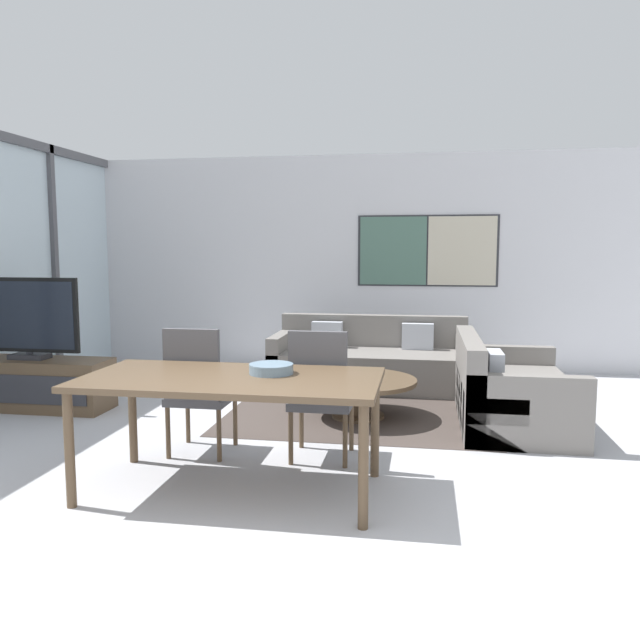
{
  "coord_description": "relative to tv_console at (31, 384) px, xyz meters",
  "views": [
    {
      "loc": [
        0.91,
        -2.84,
        1.57
      ],
      "look_at": [
        0.01,
        2.54,
        0.95
      ],
      "focal_mm": 35.0,
      "sensor_mm": 36.0,
      "label": 1
    }
  ],
  "objects": [
    {
      "name": "dining_table",
      "position": [
        2.6,
        -1.71,
        0.44
      ],
      "size": [
        1.91,
        0.95,
        0.76
      ],
      "color": "brown",
      "rests_on": "ground_plane"
    },
    {
      "name": "fruit_bowl",
      "position": [
        2.84,
        -1.58,
        0.55
      ],
      "size": [
        0.29,
        0.29,
        0.07
      ],
      "color": "slate",
      "rests_on": "dining_table"
    },
    {
      "name": "dining_chair_left",
      "position": [
        2.13,
        -1.07,
        0.29
      ],
      "size": [
        0.46,
        0.46,
        0.99
      ],
      "color": "#4C4C51",
      "rests_on": "ground_plane"
    },
    {
      "name": "sofa_side",
      "position": [
        4.55,
        0.21,
        0.02
      ],
      "size": [
        0.96,
        1.65,
        0.79
      ],
      "rotation": [
        0.0,
        0.0,
        1.57
      ],
      "color": "slate",
      "rests_on": "ground_plane"
    },
    {
      "name": "area_rug",
      "position": [
        3.22,
        0.21,
        -0.25
      ],
      "size": [
        2.5,
        1.68,
        0.01
      ],
      "color": "#473D38",
      "rests_on": "ground_plane"
    },
    {
      "name": "television",
      "position": [
        -0.0,
        0.0,
        0.64
      ],
      "size": [
        1.07,
        0.2,
        0.8
      ],
      "color": "#2D2D33",
      "rests_on": "tv_console"
    },
    {
      "name": "dining_chair_centre",
      "position": [
        3.07,
        -1.05,
        0.29
      ],
      "size": [
        0.46,
        0.46,
        0.99
      ],
      "color": "#4C4C51",
      "rests_on": "ground_plane"
    },
    {
      "name": "coffee_table",
      "position": [
        3.22,
        0.21,
        0.03
      ],
      "size": [
        1.09,
        1.09,
        0.37
      ],
      "color": "brown",
      "rests_on": "ground_plane"
    },
    {
      "name": "wall_back",
      "position": [
        2.94,
        2.78,
        1.16
      ],
      "size": [
        8.05,
        0.09,
        2.8
      ],
      "color": "silver",
      "rests_on": "ground_plane"
    },
    {
      "name": "ground_plane",
      "position": [
        2.9,
        -2.65,
        -0.25
      ],
      "size": [
        24.0,
        24.0,
        0.0
      ],
      "primitive_type": "plane",
      "color": "#B2B2B7"
    },
    {
      "name": "tv_console",
      "position": [
        0.0,
        0.0,
        0.0
      ],
      "size": [
        1.58,
        0.49,
        0.5
      ],
      "color": "brown",
      "rests_on": "ground_plane"
    },
    {
      "name": "sofa_main",
      "position": [
        3.22,
        1.59,
        0.02
      ],
      "size": [
        2.2,
        0.96,
        0.79
      ],
      "color": "slate",
      "rests_on": "ground_plane"
    }
  ]
}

